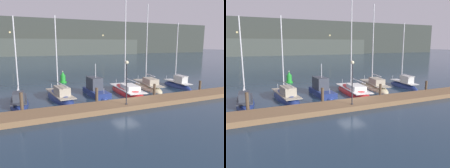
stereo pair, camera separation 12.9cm
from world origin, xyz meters
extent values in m
plane|color=#1E3347|center=(0.00, 0.00, 0.00)|extent=(400.00, 400.00, 0.00)
cube|color=brown|center=(0.00, -1.95, 0.23)|extent=(29.06, 2.80, 0.45)
cylinder|color=#4C3D2D|center=(-10.01, -0.30, 0.94)|extent=(0.28, 0.28, 1.87)
cylinder|color=#4C3D2D|center=(-3.34, -0.30, 0.85)|extent=(0.28, 0.28, 1.71)
cylinder|color=#4C3D2D|center=(3.34, -0.30, 0.79)|extent=(0.28, 0.28, 1.58)
cylinder|color=#4C3D2D|center=(10.01, -0.30, 0.73)|extent=(0.28, 0.28, 1.46)
ellipsoid|color=navy|center=(-10.13, 3.04, 0.00)|extent=(1.93, 5.77, 1.31)
cube|color=#333842|center=(-10.13, 3.04, 0.56)|extent=(1.62, 4.84, 0.08)
cube|color=#333842|center=(-10.16, 2.36, 0.98)|extent=(1.09, 1.87, 0.76)
cylinder|color=silver|center=(-10.11, 3.50, 4.48)|extent=(0.12, 0.12, 7.84)
cylinder|color=silver|center=(-10.17, 2.22, 1.84)|extent=(0.20, 2.56, 0.09)
cylinder|color=silver|center=(-10.01, 5.66, 0.81)|extent=(0.04, 0.04, 0.50)
ellipsoid|color=navy|center=(-6.08, 3.70, 0.00)|extent=(2.50, 7.59, 1.69)
cube|color=#A39984|center=(-6.08, 3.70, 0.60)|extent=(2.10, 6.38, 0.08)
cube|color=#A39984|center=(-6.01, 2.81, 1.06)|extent=(1.34, 2.47, 0.84)
cylinder|color=silver|center=(-6.12, 4.30, 4.68)|extent=(0.12, 0.12, 8.14)
cylinder|color=silver|center=(-5.99, 2.61, 1.74)|extent=(0.35, 3.37, 0.09)
cylinder|color=silver|center=(-6.34, 7.12, 0.85)|extent=(0.04, 0.04, 0.50)
ellipsoid|color=navy|center=(-1.87, 3.79, 0.00)|extent=(1.91, 5.46, 1.05)
cube|color=navy|center=(-1.87, 3.79, 0.30)|extent=(1.75, 4.92, 0.59)
cube|color=#333842|center=(-1.87, 4.34, 1.29)|extent=(1.28, 2.41, 1.40)
cube|color=black|center=(-1.88, 5.43, 1.50)|extent=(1.11, 0.28, 0.62)
cylinder|color=silver|center=(-1.87, 3.90, 2.79)|extent=(0.07, 0.07, 1.59)
cylinder|color=silver|center=(-1.84, 1.51, 0.89)|extent=(0.04, 0.04, 0.60)
ellipsoid|color=red|center=(1.97, 3.41, 0.00)|extent=(3.36, 8.55, 1.64)
cube|color=silver|center=(1.97, 3.41, 0.55)|extent=(2.82, 7.18, 0.08)
cube|color=silver|center=(1.86, 2.41, 0.85)|extent=(1.77, 2.81, 0.53)
cylinder|color=silver|center=(2.04, 4.07, 6.24)|extent=(0.12, 0.12, 11.37)
cylinder|color=silver|center=(1.82, 2.03, 1.71)|extent=(0.52, 4.10, 0.09)
cylinder|color=silver|center=(2.37, 7.22, 0.80)|extent=(0.04, 0.04, 0.50)
ellipsoid|color=beige|center=(5.97, 4.93, 0.00)|extent=(3.56, 8.13, 1.28)
cube|color=#A39984|center=(5.97, 4.93, 0.66)|extent=(2.99, 6.83, 0.08)
cube|color=#A39984|center=(5.79, 4.01, 1.06)|extent=(1.72, 2.71, 0.73)
cylinder|color=silver|center=(6.09, 5.55, 5.79)|extent=(0.12, 0.12, 10.27)
cylinder|color=silver|center=(5.82, 4.12, 1.82)|extent=(0.64, 2.88, 0.09)
cylinder|color=silver|center=(6.65, 8.49, 0.91)|extent=(0.04, 0.04, 0.50)
ellipsoid|color=navy|center=(10.17, 3.91, 0.00)|extent=(2.15, 6.09, 1.21)
cube|color=silver|center=(10.17, 3.91, 0.67)|extent=(1.81, 5.12, 0.08)
cube|color=silver|center=(10.09, 3.20, 1.16)|extent=(1.11, 2.00, 0.89)
cylinder|color=silver|center=(10.22, 4.38, 4.65)|extent=(0.12, 0.12, 7.96)
cylinder|color=silver|center=(10.07, 2.97, 1.72)|extent=(0.39, 2.83, 0.09)
cylinder|color=silver|center=(10.47, 6.64, 0.92)|extent=(0.04, 0.04, 0.50)
cylinder|color=green|center=(-3.58, 13.60, 0.08)|extent=(1.17, 1.17, 0.16)
cylinder|color=green|center=(-3.58, 13.60, 0.67)|extent=(0.78, 0.78, 1.03)
cone|color=green|center=(-3.58, 13.60, 1.44)|extent=(0.54, 0.54, 0.50)
sphere|color=#F9EAB7|center=(-3.58, 13.60, 1.74)|extent=(0.16, 0.16, 0.16)
cylinder|color=#2D2D33|center=(-1.37, -2.63, 0.48)|extent=(0.24, 0.24, 0.06)
cylinder|color=#2D2D33|center=(-1.37, -2.63, 2.30)|extent=(0.10, 0.10, 3.58)
sphere|color=#F9EAB7|center=(-1.37, -2.63, 4.23)|extent=(0.32, 0.32, 0.32)
cube|color=#333833|center=(0.00, 109.67, 9.66)|extent=(240.00, 16.00, 19.31)
cube|color=#3F463F|center=(-13.47, 99.67, 4.22)|extent=(144.00, 10.00, 8.44)
cube|color=#F4DB8C|center=(16.45, 101.62, 7.22)|extent=(0.80, 0.10, 0.80)
cube|color=#F4DB8C|center=(0.63, 101.62, 4.04)|extent=(0.80, 0.10, 0.80)
cube|color=#F4DB8C|center=(39.33, 101.62, 10.94)|extent=(0.80, 0.10, 0.80)
cube|color=#F4DB8C|center=(37.22, 101.62, 7.58)|extent=(0.80, 0.10, 0.80)
cube|color=#F4DB8C|center=(30.97, 101.62, 4.01)|extent=(0.80, 0.10, 0.80)
cube|color=#F4DB8C|center=(45.17, 101.62, 4.65)|extent=(0.80, 0.10, 0.80)
cube|color=#F4DB8C|center=(34.84, 101.62, 6.00)|extent=(0.80, 0.10, 0.80)
cube|color=#F4DB8C|center=(24.99, 101.62, 6.12)|extent=(0.80, 0.10, 0.80)
cube|color=#F4DB8C|center=(-10.24, 101.62, 11.61)|extent=(0.80, 0.10, 0.80)
camera|label=1|loc=(-10.50, -19.40, 5.79)|focal=35.00mm
camera|label=2|loc=(-10.39, -19.45, 5.79)|focal=35.00mm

